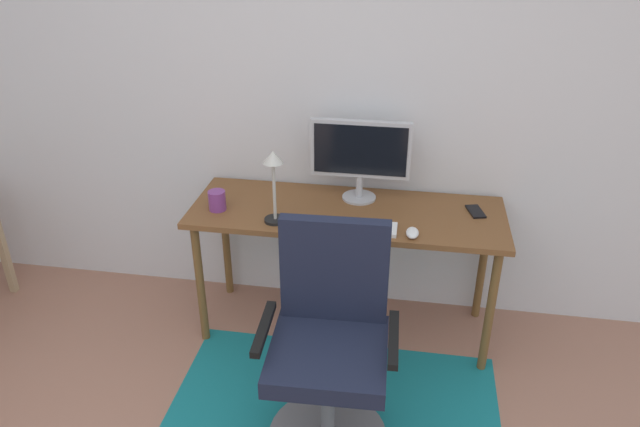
{
  "coord_description": "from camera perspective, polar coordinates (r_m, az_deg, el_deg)",
  "views": [
    {
      "loc": [
        0.54,
        -0.87,
        2.15
      ],
      "look_at": [
        0.14,
        1.59,
        0.85
      ],
      "focal_mm": 33.41,
      "sensor_mm": 36.0,
      "label": 1
    }
  ],
  "objects": [
    {
      "name": "cell_phone",
      "position": [
        3.14,
        14.68,
        0.19
      ],
      "size": [
        0.1,
        0.15,
        0.01
      ],
      "primitive_type": "cube",
      "rotation": [
        0.0,
        0.0,
        0.26
      ],
      "color": "black",
      "rests_on": "desk"
    },
    {
      "name": "wall_back",
      "position": [
        3.23,
        -0.64,
        12.31
      ],
      "size": [
        6.0,
        0.1,
        2.6
      ],
      "primitive_type": "cube",
      "color": "silver",
      "rests_on": "ground"
    },
    {
      "name": "area_rug",
      "position": [
        2.93,
        1.04,
        -19.52
      ],
      "size": [
        1.56,
        1.16,
        0.01
      ],
      "primitive_type": "cube",
      "color": "#16747B",
      "rests_on": "ground"
    },
    {
      "name": "keyboard",
      "position": [
        2.89,
        3.13,
        -1.27
      ],
      "size": [
        0.43,
        0.13,
        0.02
      ],
      "primitive_type": "cube",
      "color": "white",
      "rests_on": "desk"
    },
    {
      "name": "monitor",
      "position": [
        3.09,
        3.9,
        5.81
      ],
      "size": [
        0.52,
        0.18,
        0.43
      ],
      "color": "#B2B2B7",
      "rests_on": "desk"
    },
    {
      "name": "computer_mouse",
      "position": [
        2.85,
        8.84,
        -1.84
      ],
      "size": [
        0.06,
        0.1,
        0.03
      ],
      "primitive_type": "ellipsoid",
      "color": "white",
      "rests_on": "desk"
    },
    {
      "name": "desk",
      "position": [
        3.1,
        2.57,
        -0.93
      ],
      "size": [
        1.62,
        0.58,
        0.75
      ],
      "color": "brown",
      "rests_on": "ground"
    },
    {
      "name": "desk_lamp",
      "position": [
        2.86,
        -4.47,
        3.75
      ],
      "size": [
        0.11,
        0.11,
        0.37
      ],
      "color": "black",
      "rests_on": "desk"
    },
    {
      "name": "office_chair",
      "position": [
        2.6,
        0.93,
        -13.68
      ],
      "size": [
        0.57,
        0.53,
        1.02
      ],
      "rotation": [
        0.0,
        0.0,
        0.04
      ],
      "color": "slate",
      "rests_on": "ground"
    },
    {
      "name": "coffee_cup",
      "position": [
        3.09,
        -9.83,
        1.24
      ],
      "size": [
        0.09,
        0.09,
        0.1
      ],
      "primitive_type": "cylinder",
      "color": "#78377F",
      "rests_on": "desk"
    }
  ]
}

